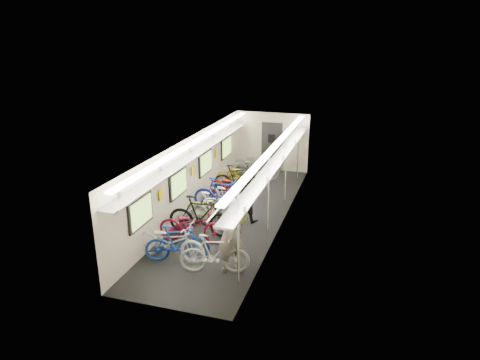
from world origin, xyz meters
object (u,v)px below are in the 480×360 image
Objects in this scene: passenger_near at (230,235)px; passenger_mid at (246,196)px; backpack at (234,219)px; bicycle_0 at (170,241)px; bicycle_1 at (177,243)px.

passenger_near reaches higher than passenger_mid.
backpack is at bearing -148.83° from passenger_near.
passenger_mid reaches higher than bicycle_0.
bicycle_1 is at bearing 80.52° from passenger_mid.
bicycle_0 is 1.20× the size of bicycle_1.
bicycle_1 is 4.25× the size of backpack.
bicycle_0 is 1.22× the size of passenger_mid.
passenger_near is at bearing -88.40° from bicycle_0.
bicycle_0 is at bearing -151.64° from backpack.
backpack is at bearing -105.13° from bicycle_1.
passenger_mid reaches higher than bicycle_1.
bicycle_1 is (0.20, -0.00, -0.02)m from bicycle_0.
passenger_mid reaches higher than backpack.
backpack is at bearing -81.90° from bicycle_0.
bicycle_0 is at bearing 76.94° from passenger_mid.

